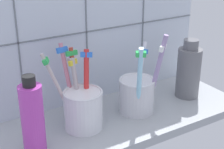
# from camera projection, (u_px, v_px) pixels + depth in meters

# --- Properties ---
(counter_slab) EXTENTS (0.64, 0.22, 0.02)m
(counter_slab) POSITION_uv_depth(u_px,v_px,m) (111.00, 122.00, 0.79)
(counter_slab) COLOR #9EA3A8
(counter_slab) RESTS_ON ground
(tile_wall_back) EXTENTS (0.64, 0.02, 0.45)m
(tile_wall_back) POSITION_uv_depth(u_px,v_px,m) (84.00, 18.00, 0.80)
(tile_wall_back) COLOR silver
(tile_wall_back) RESTS_ON ground
(toothbrush_cup_left) EXTENTS (0.12, 0.12, 0.18)m
(toothbrush_cup_left) POSITION_uv_depth(u_px,v_px,m) (83.00, 106.00, 0.73)
(toothbrush_cup_left) COLOR white
(toothbrush_cup_left) RESTS_ON counter_slab
(toothbrush_cup_right) EXTENTS (0.11, 0.12, 0.19)m
(toothbrush_cup_right) POSITION_uv_depth(u_px,v_px,m) (138.00, 93.00, 0.79)
(toothbrush_cup_right) COLOR silver
(toothbrush_cup_right) RESTS_ON counter_slab
(ceramic_vase) EXTENTS (0.06, 0.06, 0.15)m
(ceramic_vase) POSITION_uv_depth(u_px,v_px,m) (189.00, 71.00, 0.86)
(ceramic_vase) COLOR slate
(ceramic_vase) RESTS_ON counter_slab
(soap_bottle) EXTENTS (0.04, 0.04, 0.16)m
(soap_bottle) POSITION_uv_depth(u_px,v_px,m) (33.00, 118.00, 0.64)
(soap_bottle) COLOR #B53EAE
(soap_bottle) RESTS_ON counter_slab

